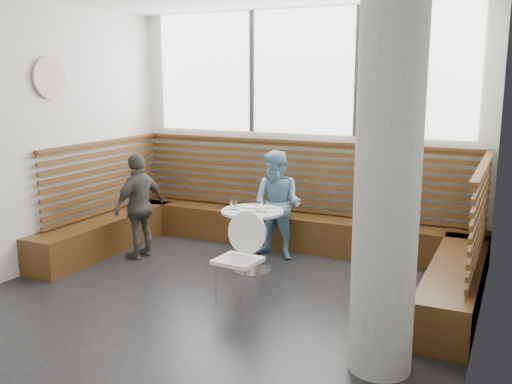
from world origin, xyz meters
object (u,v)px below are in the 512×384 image
at_px(adult_man, 384,219).
at_px(cafe_chair, 241,250).
at_px(cafe_table, 252,228).
at_px(child_back, 277,205).
at_px(child_left, 140,206).
at_px(concrete_column, 388,172).

bearing_deg(adult_man, cafe_chair, 121.84).
relative_size(cafe_table, cafe_chair, 0.82).
height_order(cafe_table, child_back, child_back).
bearing_deg(cafe_table, child_back, 85.04).
relative_size(adult_man, child_left, 1.20).
relative_size(concrete_column, child_left, 2.35).
xyz_separation_m(concrete_column, adult_man, (-0.38, 1.68, -0.78)).
bearing_deg(child_back, cafe_chair, -75.16).
distance_m(concrete_column, adult_man, 1.89).
bearing_deg(adult_man, cafe_table, 87.60).
bearing_deg(cafe_table, concrete_column, -40.89).
relative_size(concrete_column, adult_man, 1.96).
bearing_deg(cafe_chair, cafe_table, 112.58).
xyz_separation_m(cafe_table, cafe_chair, (0.28, -0.87, 0.00)).
xyz_separation_m(adult_man, child_left, (-3.12, -0.10, -0.14)).
distance_m(cafe_table, child_left, 1.58).
relative_size(cafe_table, child_left, 0.56).
bearing_deg(cafe_table, cafe_chair, -71.96).
height_order(concrete_column, child_back, concrete_column).
bearing_deg(child_back, cafe_table, -88.77).
distance_m(cafe_chair, child_back, 1.52).
height_order(adult_man, child_left, adult_man).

